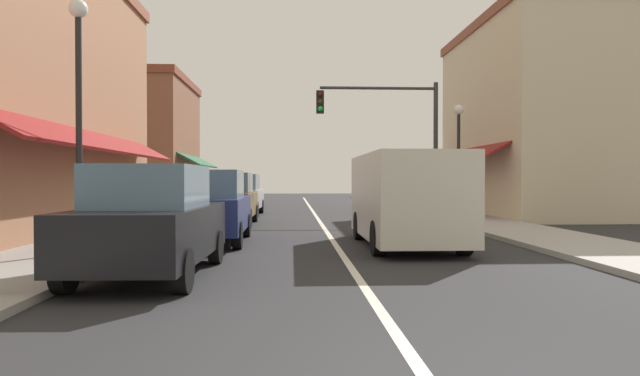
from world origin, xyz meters
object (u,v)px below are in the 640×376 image
van_in_lane (405,197)px  street_lamp_right_mid (459,142)px  parked_car_second_left (210,207)px  street_lamp_left_near (79,85)px  traffic_signal_mast_arm (394,125)px  parked_car_nearest_left (151,222)px  parked_car_third_left (228,199)px  parked_car_far_left (240,195)px

van_in_lane → street_lamp_right_mid: bearing=64.7°
parked_car_second_left → street_lamp_left_near: bearing=-128.7°
parked_car_second_left → street_lamp_right_mid: bearing=37.7°
traffic_signal_mast_arm → street_lamp_left_near: bearing=-126.0°
parked_car_nearest_left → street_lamp_left_near: size_ratio=0.82×
street_lamp_left_near → street_lamp_right_mid: (10.18, 8.99, -0.45)m
parked_car_second_left → parked_car_third_left: 5.43m
parked_car_second_left → traffic_signal_mast_arm: bearing=54.3°
parked_car_far_left → traffic_signal_mast_arm: bearing=-16.1°
parked_car_nearest_left → parked_car_far_left: bearing=91.7°
street_lamp_left_near → parked_car_second_left: bearing=51.7°
traffic_signal_mast_arm → street_lamp_right_mid: 3.14m
parked_car_nearest_left → traffic_signal_mast_arm: bearing=66.5°
parked_car_third_left → street_lamp_left_near: street_lamp_left_near is taller
parked_car_nearest_left → street_lamp_right_mid: 14.02m
parked_car_third_left → street_lamp_left_near: bearing=-103.1°
parked_car_far_left → parked_car_third_left: bearing=-87.7°
parked_car_third_left → street_lamp_left_near: 8.71m
parked_car_third_left → van_in_lane: (4.77, -6.41, 0.27)m
parked_car_nearest_left → traffic_signal_mast_arm: (6.34, 13.43, 2.86)m
parked_car_far_left → parked_car_nearest_left: bearing=-88.4°
parked_car_second_left → parked_car_third_left: size_ratio=1.00×
traffic_signal_mast_arm → street_lamp_left_near: traffic_signal_mast_arm is taller
parked_car_nearest_left → traffic_signal_mast_arm: traffic_signal_mast_arm is taller
street_lamp_right_mid → parked_car_nearest_left: bearing=-126.7°
parked_car_second_left → van_in_lane: bearing=-12.3°
parked_car_second_left → parked_car_far_left: (-0.21, 10.65, 0.00)m
parked_car_nearest_left → traffic_signal_mast_arm: 15.13m
parked_car_nearest_left → parked_car_second_left: 4.81m
parked_car_second_left → parked_car_third_left: bearing=91.2°
parked_car_far_left → street_lamp_left_near: size_ratio=0.82×
parked_car_nearest_left → street_lamp_right_mid: street_lamp_right_mid is taller
traffic_signal_mast_arm → street_lamp_left_near: 13.99m
parked_car_nearest_left → parked_car_second_left: same height
parked_car_second_left → street_lamp_right_mid: street_lamp_right_mid is taller
traffic_signal_mast_arm → street_lamp_right_mid: traffic_signal_mast_arm is taller
parked_car_third_left → street_lamp_right_mid: 8.51m
parked_car_second_left → van_in_lane: van_in_lane is taller
parked_car_second_left → street_lamp_left_near: size_ratio=0.82×
parked_car_nearest_left → van_in_lane: van_in_lane is taller
parked_car_nearest_left → parked_car_third_left: (0.07, 10.24, 0.00)m
parked_car_second_left → traffic_signal_mast_arm: (6.11, 8.62, 2.86)m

